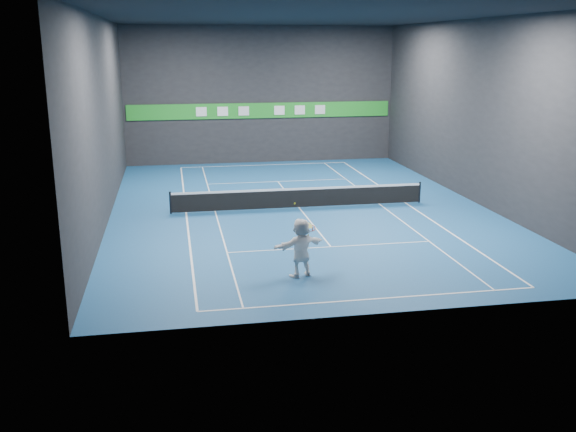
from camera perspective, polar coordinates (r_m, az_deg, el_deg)
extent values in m
plane|color=navy|center=(31.43, 1.01, 0.73)|extent=(26.00, 26.00, 0.00)
plane|color=black|center=(30.50, 1.09, 17.35)|extent=(26.00, 26.00, 0.00)
cube|color=black|center=(43.41, -2.40, 10.67)|extent=(18.00, 0.10, 9.00)
cube|color=black|center=(18.19, 9.16, 4.59)|extent=(18.00, 0.10, 9.00)
cube|color=black|center=(30.19, -16.13, 8.25)|extent=(0.10, 26.00, 9.00)
cube|color=black|center=(33.58, 16.47, 8.84)|extent=(0.10, 26.00, 9.00)
cube|color=white|center=(20.46, 7.61, -7.32)|extent=(10.98, 0.08, 0.01)
cube|color=white|center=(42.89, -2.12, 4.56)|extent=(10.98, 0.08, 0.01)
cube|color=white|center=(30.85, -9.04, 0.27)|extent=(0.08, 23.78, 0.01)
cube|color=white|center=(32.92, 10.42, 1.14)|extent=(0.08, 23.78, 0.01)
cube|color=white|center=(30.90, -6.49, 0.39)|extent=(0.06, 23.78, 0.01)
cube|color=white|center=(32.46, 8.14, 1.04)|extent=(0.06, 23.78, 0.01)
cube|color=white|center=(25.42, 3.84, -2.75)|extent=(8.23, 0.06, 0.01)
cube|color=white|center=(37.56, -0.91, 3.08)|extent=(8.23, 0.06, 0.01)
cube|color=white|center=(31.43, 1.01, 0.73)|extent=(0.06, 12.80, 0.01)
imported|color=white|center=(21.90, 1.16, -2.82)|extent=(2.01, 1.22, 2.06)
sphere|color=yellow|center=(21.40, 0.60, 1.12)|extent=(0.06, 0.06, 0.06)
cylinder|color=black|center=(30.72, -10.41, 1.17)|extent=(0.10, 0.10, 1.07)
cylinder|color=black|center=(33.06, 11.62, 2.08)|extent=(0.10, 0.10, 1.07)
cube|color=black|center=(31.31, 1.01, 1.56)|extent=(12.40, 0.03, 0.86)
cube|color=white|center=(31.21, 1.01, 2.42)|extent=(12.40, 0.04, 0.10)
cube|color=green|center=(43.43, -2.37, 9.35)|extent=(17.64, 0.06, 1.00)
cube|color=white|center=(43.00, -7.71, 9.17)|extent=(0.70, 0.04, 0.60)
cube|color=white|center=(43.09, -5.83, 9.24)|extent=(0.70, 0.04, 0.60)
cube|color=white|center=(43.22, -3.95, 9.30)|extent=(0.70, 0.04, 0.60)
cube|color=white|center=(43.56, -0.77, 9.38)|extent=(0.70, 0.04, 0.60)
cube|color=white|center=(43.81, 1.06, 9.41)|extent=(0.70, 0.04, 0.60)
cube|color=silver|center=(44.11, 2.86, 9.43)|extent=(0.70, 0.04, 0.60)
torus|color=red|center=(21.83, 2.07, -1.09)|extent=(0.39, 0.34, 0.24)
cylinder|color=#C1CF49|center=(21.78, 1.87, -0.83)|extent=(0.36, 0.32, 0.22)
cylinder|color=red|center=(21.85, 2.19, -1.19)|extent=(0.05, 0.13, 0.18)
cylinder|color=yellow|center=(21.87, 1.77, -1.89)|extent=(0.06, 0.15, 0.26)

